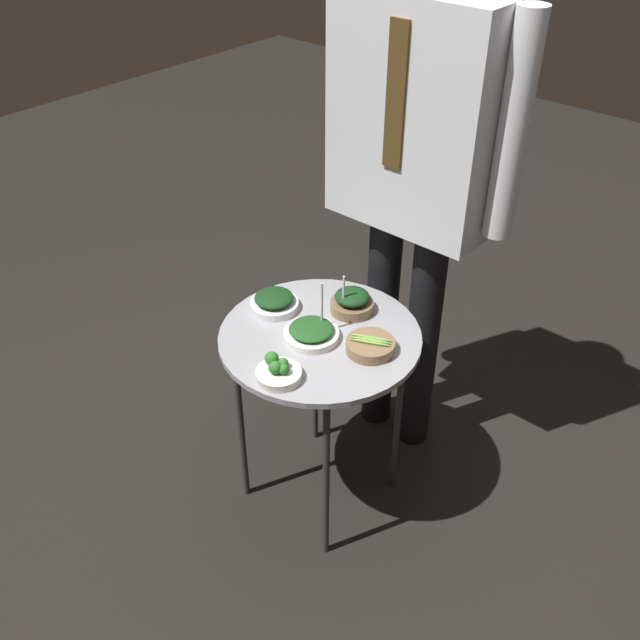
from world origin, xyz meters
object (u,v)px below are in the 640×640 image
object	(u,v)px
bowl_spinach_mid_left	(274,302)
waiter_figure	(417,142)
bowl_broccoli_center	(278,372)
bowl_spinach_front_center	(311,332)
bowl_spinach_mid_right	(352,302)
bowl_asparagus_far_rim	(370,346)
serving_cart	(320,350)

from	to	relation	value
bowl_spinach_mid_left	waiter_figure	distance (m)	0.61
bowl_broccoli_center	bowl_spinach_front_center	world-z (taller)	bowl_spinach_front_center
bowl_broccoli_center	bowl_spinach_front_center	distance (m)	0.19
bowl_spinach_mid_left	bowl_spinach_mid_right	size ratio (longest dim) A/B	1.07
bowl_spinach_mid_left	bowl_asparagus_far_rim	world-z (taller)	bowl_spinach_mid_left
bowl_spinach_front_center	bowl_spinach_mid_right	xyz separation A→B (m)	(0.00, 0.18, 0.01)
bowl_spinach_mid_right	bowl_asparagus_far_rim	size ratio (longest dim) A/B	1.00
serving_cart	bowl_spinach_mid_right	xyz separation A→B (m)	(-0.01, 0.15, 0.09)
bowl_spinach_mid_left	waiter_figure	xyz separation A→B (m)	(0.19, 0.40, 0.42)
bowl_broccoli_center	bowl_spinach_mid_left	distance (m)	0.31
bowl_spinach_front_center	waiter_figure	distance (m)	0.61
serving_cart	bowl_spinach_front_center	size ratio (longest dim) A/B	3.98
bowl_spinach_mid_left	bowl_asparagus_far_rim	distance (m)	0.34
serving_cart	waiter_figure	distance (m)	0.64
bowl_broccoli_center	bowl_spinach_mid_left	bearing A→B (deg)	135.74
serving_cart	bowl_broccoli_center	size ratio (longest dim) A/B	5.36
bowl_spinach_mid_left	bowl_spinach_mid_right	distance (m)	0.23
bowl_asparagus_far_rim	waiter_figure	distance (m)	0.58
bowl_asparagus_far_rim	waiter_figure	world-z (taller)	waiter_figure
bowl_spinach_front_center	bowl_asparagus_far_rim	bearing A→B (deg)	21.83
bowl_spinach_mid_right	waiter_figure	bearing A→B (deg)	87.59
bowl_asparagus_far_rim	waiter_figure	size ratio (longest dim) A/B	0.08
serving_cart	bowl_asparagus_far_rim	bearing A→B (deg)	13.00
serving_cart	bowl_broccoli_center	distance (m)	0.23
serving_cart	bowl_spinach_mid_right	distance (m)	0.17
serving_cart	bowl_spinach_mid_left	bearing A→B (deg)	177.75
bowl_broccoli_center	waiter_figure	size ratio (longest dim) A/B	0.07
serving_cart	bowl_asparagus_far_rim	distance (m)	0.17
bowl_spinach_mid_left	bowl_spinach_front_center	world-z (taller)	bowl_spinach_front_center
serving_cart	bowl_spinach_mid_right	world-z (taller)	bowl_spinach_mid_right
bowl_spinach_mid_left	waiter_figure	world-z (taller)	waiter_figure
bowl_spinach_mid_left	bowl_spinach_mid_right	xyz separation A→B (m)	(0.18, 0.14, 0.01)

